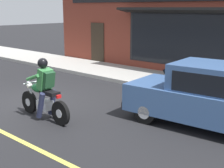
% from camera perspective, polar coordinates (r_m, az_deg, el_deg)
% --- Properties ---
extents(ground_plane, '(80.00, 80.00, 0.00)m').
position_cam_1_polar(ground_plane, '(9.96, -14.63, -3.32)').
color(ground_plane, black).
extents(sidewalk_curb, '(2.60, 22.00, 0.14)m').
position_cam_1_polar(sidewalk_curb, '(15.29, -5.32, 3.25)').
color(sidewalk_curb, '#ADAAA3').
rests_on(sidewalk_curb, ground).
extents(storefront_building, '(1.25, 11.90, 4.20)m').
position_cam_1_polar(storefront_building, '(14.22, 7.85, 10.66)').
color(storefront_building, maroon).
rests_on(storefront_building, ground).
extents(motorcycle_with_rider, '(0.56, 2.02, 1.62)m').
position_cam_1_polar(motorcycle_with_rider, '(8.28, -12.34, -1.78)').
color(motorcycle_with_rider, black).
rests_on(motorcycle_with_rider, ground).
extents(car_hatchback, '(1.93, 3.89, 1.57)m').
position_cam_1_polar(car_hatchback, '(7.90, 16.83, -2.14)').
color(car_hatchback, black).
rests_on(car_hatchback, ground).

